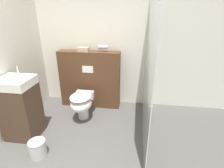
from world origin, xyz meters
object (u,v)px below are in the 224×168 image
object	(u,v)px
sink_vanity	(21,108)
hair_drier	(103,47)
toilet	(82,104)
waste_bin	(38,149)

from	to	relation	value
sink_vanity	hair_drier	world-z (taller)	hair_drier
toilet	sink_vanity	distance (m)	1.01
toilet	sink_vanity	world-z (taller)	sink_vanity
toilet	waste_bin	xyz separation A→B (m)	(-0.35, -0.99, -0.21)
sink_vanity	waste_bin	bearing A→B (deg)	-41.83
hair_drier	waste_bin	bearing A→B (deg)	-113.15
waste_bin	hair_drier	bearing A→B (deg)	66.85
sink_vanity	hair_drier	bearing A→B (deg)	45.86
sink_vanity	waste_bin	world-z (taller)	sink_vanity
toilet	hair_drier	world-z (taller)	hair_drier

